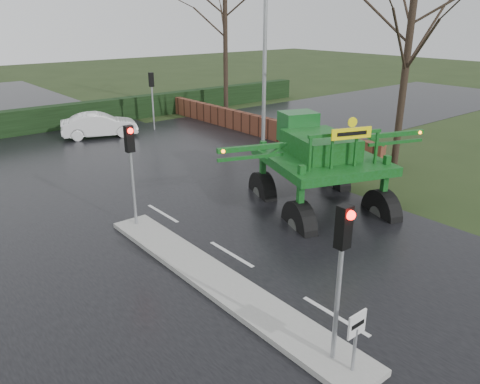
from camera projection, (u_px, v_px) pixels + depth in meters
ground at (335, 317)px, 11.15m from camera, size 140.00×140.00×0.00m
road_main at (137, 198)px, 18.38m from camera, size 14.00×80.00×0.02m
road_cross at (78, 163)px, 22.72m from camera, size 80.00×12.00×0.02m
median_island at (216, 280)px, 12.52m from camera, size 1.20×10.00×0.16m
hedge_row at (26, 121)px, 28.24m from camera, size 44.00×0.90×1.50m
brick_wall at (244, 122)px, 28.74m from camera, size 0.40×20.00×1.20m
keep_left_sign at (356, 333)px, 8.92m from camera, size 0.50×0.07×1.35m
traffic_signal_near at (342, 252)px, 8.74m from camera, size 0.26×0.33×3.52m
traffic_signal_mid at (131, 154)px, 14.88m from camera, size 0.26×0.33×3.52m
traffic_signal_far at (152, 88)px, 28.56m from camera, size 0.26×0.33×3.52m
street_light_right at (260, 32)px, 22.58m from camera, size 3.85×0.30×10.00m
tree_right_near at (407, 53)px, 20.49m from camera, size 5.60×5.60×9.64m
tree_right_far at (225, 19)px, 31.76m from camera, size 7.00×7.00×12.05m
crop_sprayer at (299, 164)px, 15.32m from camera, size 7.81×6.11×4.61m
white_sedan at (101, 137)px, 27.69m from camera, size 4.55×2.84×1.42m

